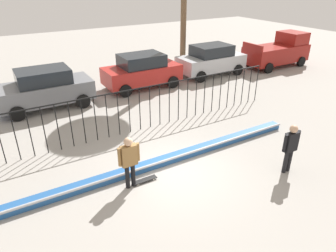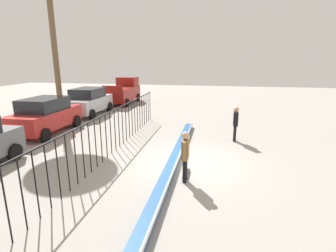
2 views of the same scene
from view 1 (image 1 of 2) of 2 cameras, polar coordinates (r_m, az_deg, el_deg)
ground_plane at (r=10.31m, az=0.63°, el=-8.33°), size 60.00×60.00×0.00m
bowl_coping_ledge at (r=10.61m, az=-0.82°, el=-6.43°), size 11.00×0.41×0.27m
perimeter_fence at (r=12.35m, az=-7.24°, el=3.57°), size 14.04×0.04×1.83m
skateboarder at (r=9.13m, az=-7.22°, el=-5.94°), size 0.69×0.26×1.70m
skateboard at (r=9.83m, az=-4.34°, el=-9.93°), size 0.80×0.20×0.07m
camera_operator at (r=10.50m, az=21.78°, el=-3.20°), size 0.69×0.26×1.70m
parked_car_gray at (r=15.88m, az=-21.77°, el=6.51°), size 4.30×2.12×1.90m
parked_car_red at (r=17.62m, az=-4.85°, el=10.16°), size 4.30×2.12×1.90m
parked_car_silver at (r=20.13m, az=7.99°, el=12.06°), size 4.30×2.12×1.90m
pickup_truck at (r=23.28m, az=19.76°, el=12.91°), size 4.70×2.12×2.24m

